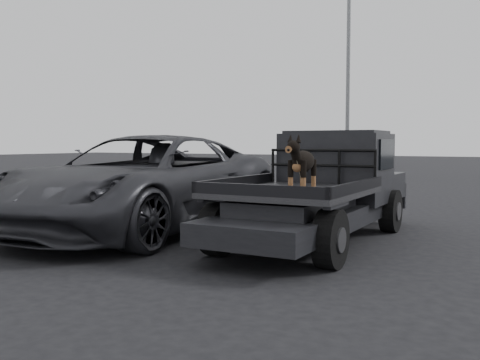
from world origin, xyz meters
The scene contains 8 objects.
ground centered at (0.00, 0.00, 0.00)m, with size 120.00×120.00×0.00m, color black.
flatbed_ute centered at (0.32, 2.23, 0.46)m, with size 2.00×5.40×0.92m, color black, non-canonical shape.
ute_cab centered at (0.32, 3.18, 1.36)m, with size 1.72×1.30×0.88m, color black, non-canonical shape.
headache_rack centered at (0.32, 2.43, 1.20)m, with size 1.80×0.08×0.55m, color black, non-canonical shape.
dog centered at (0.70, 0.67, 1.29)m, with size 0.32×0.60×0.74m, color black, non-canonical shape.
parked_suv centered at (-2.83, 1.79, 0.87)m, with size 2.89×6.26×1.74m, color #2F2F35.
distant_car_a centered at (-7.34, 30.50, 0.76)m, with size 1.61×4.60×1.52m, color #48484D.
floodlight_near centered at (-4.39, 18.63, 8.02)m, with size 1.08×0.28×14.83m.
Camera 1 is at (3.37, -5.86, 1.59)m, focal length 40.00 mm.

